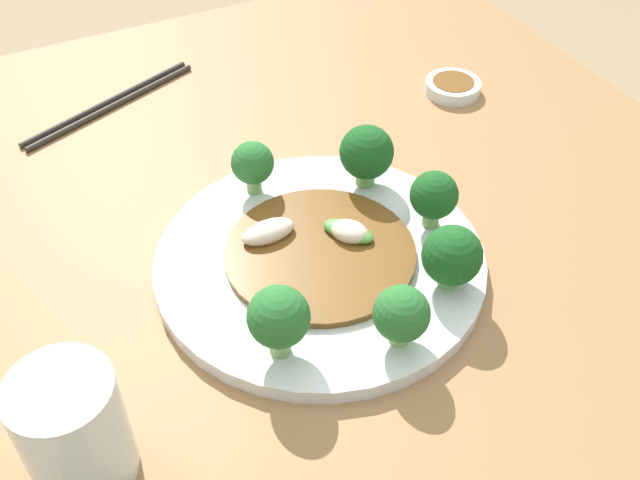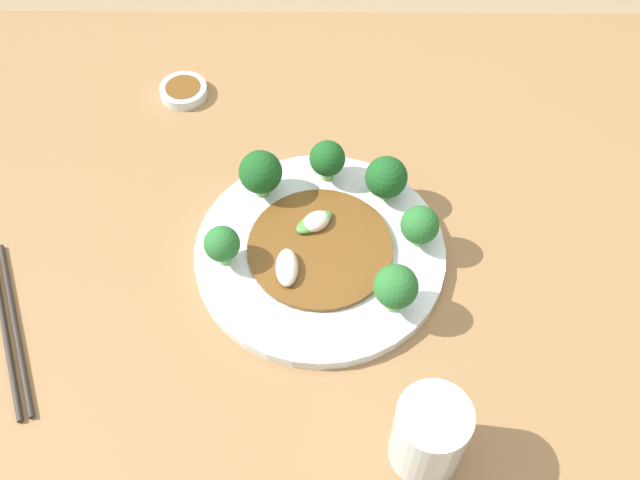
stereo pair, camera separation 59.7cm
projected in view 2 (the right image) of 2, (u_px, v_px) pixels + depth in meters
name	position (u px, v px, depth m)	size (l,w,h in m)	color
ground_plane	(330.00, 436.00, 1.53)	(8.00, 8.00, 0.00)	#9E8460
table	(332.00, 358.00, 1.24)	(1.13, 0.89, 0.70)	olive
plate	(320.00, 253.00, 0.93)	(0.31, 0.31, 0.02)	silver
broccoli_southwest	(386.00, 178.00, 0.94)	(0.05, 0.05, 0.06)	#7AAD5B
broccoli_west	(420.00, 225.00, 0.90)	(0.05, 0.05, 0.06)	#89B76B
broccoli_east	(222.00, 244.00, 0.88)	(0.04, 0.04, 0.06)	#7AAD5B
broccoli_south	(327.00, 159.00, 0.96)	(0.05, 0.05, 0.06)	#7AAD5B
broccoli_northwest	(396.00, 287.00, 0.84)	(0.05, 0.05, 0.07)	#7AAD5B
broccoli_southeast	(261.00, 173.00, 0.94)	(0.06, 0.06, 0.07)	#70A356
stirfry_center	(316.00, 246.00, 0.91)	(0.18, 0.18, 0.02)	brown
drinking_glass	(429.00, 434.00, 0.75)	(0.08, 0.08, 0.10)	silver
chopsticks	(10.00, 327.00, 0.87)	(0.11, 0.23, 0.01)	#2D2823
sauce_dish	(183.00, 90.00, 1.09)	(0.07, 0.07, 0.02)	silver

